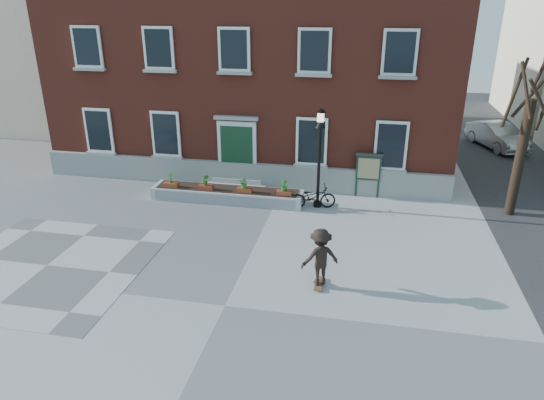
% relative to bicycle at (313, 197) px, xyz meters
% --- Properties ---
extents(ground, '(100.00, 100.00, 0.00)m').
position_rel_bicycle_xyz_m(ground, '(-1.52, -7.10, -0.47)').
color(ground, '#9C9C9E').
rests_on(ground, ground).
extents(checker_patch, '(6.00, 6.00, 0.01)m').
position_rel_bicycle_xyz_m(checker_patch, '(-7.52, -6.10, -0.47)').
color(checker_patch, '#5D5D60').
rests_on(checker_patch, ground).
extents(distant_building, '(10.00, 12.00, 13.00)m').
position_rel_bicycle_xyz_m(distant_building, '(-19.52, 12.90, 6.03)').
color(distant_building, beige).
rests_on(distant_building, ground).
extents(bicycle, '(1.90, 1.06, 0.94)m').
position_rel_bicycle_xyz_m(bicycle, '(0.00, 0.00, 0.00)').
color(bicycle, black).
rests_on(bicycle, ground).
extents(parked_car, '(2.89, 4.45, 1.39)m').
position_rel_bicycle_xyz_m(parked_car, '(9.00, 10.49, 0.22)').
color(parked_car, '#B1B4B6').
rests_on(parked_car, ground).
extents(brick_building, '(18.40, 10.85, 12.60)m').
position_rel_bicycle_xyz_m(brick_building, '(-3.52, 6.88, 5.83)').
color(brick_building, maroon).
rests_on(brick_building, ground).
extents(planter_assembly, '(6.20, 1.12, 1.15)m').
position_rel_bicycle_xyz_m(planter_assembly, '(-3.51, 0.08, -0.17)').
color(planter_assembly, beige).
rests_on(planter_assembly, ground).
extents(bare_tree, '(1.83, 1.83, 6.16)m').
position_rel_bicycle_xyz_m(bare_tree, '(7.49, 0.91, 2.32)').
color(bare_tree, black).
rests_on(bare_tree, ground).
extents(lamp_post, '(0.40, 0.40, 3.93)m').
position_rel_bicycle_xyz_m(lamp_post, '(0.17, 0.20, 2.07)').
color(lamp_post, black).
rests_on(lamp_post, ground).
extents(notice_board, '(1.10, 0.16, 1.87)m').
position_rel_bicycle_xyz_m(notice_board, '(2.07, 1.64, 0.79)').
color(notice_board, '#1A3526').
rests_on(notice_board, ground).
extents(skateboarder, '(1.26, 1.06, 1.77)m').
position_rel_bicycle_xyz_m(skateboarder, '(0.85, -5.59, 0.45)').
color(skateboarder, brown).
rests_on(skateboarder, ground).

